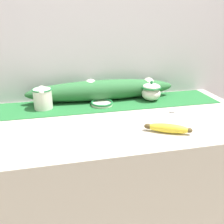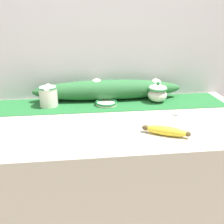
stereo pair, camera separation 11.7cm
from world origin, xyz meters
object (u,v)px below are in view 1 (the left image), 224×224
object	(u,v)px
sugar_bowl	(151,92)
spoon	(169,111)
cream_pitcher	(43,98)
small_dish	(102,103)
banana	(168,128)

from	to	relation	value
sugar_bowl	spoon	bearing A→B (deg)	-83.01
cream_pitcher	small_dish	world-z (taller)	cream_pitcher
cream_pitcher	banana	bearing A→B (deg)	-38.32
small_dish	sugar_bowl	bearing A→B (deg)	3.91
small_dish	spoon	xyz separation A→B (m)	(0.32, -0.18, -0.01)
cream_pitcher	banana	world-z (taller)	cream_pitcher
small_dish	cream_pitcher	bearing A→B (deg)	176.07
sugar_bowl	banana	world-z (taller)	sugar_bowl
cream_pitcher	small_dish	xyz separation A→B (m)	(0.32, -0.02, -0.05)
sugar_bowl	banana	xyz separation A→B (m)	(-0.08, -0.42, -0.04)
sugar_bowl	small_dish	size ratio (longest dim) A/B	0.96
cream_pitcher	sugar_bowl	size ratio (longest dim) A/B	1.04
sugar_bowl	spoon	size ratio (longest dim) A/B	0.64
cream_pitcher	spoon	bearing A→B (deg)	-17.27
small_dish	banana	bearing A→B (deg)	-61.67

